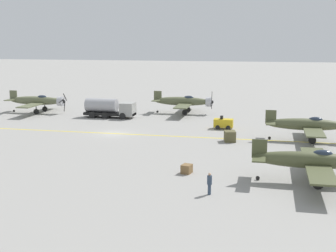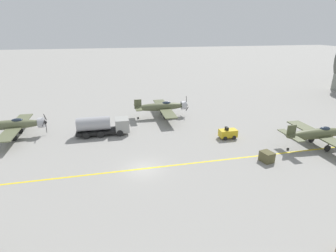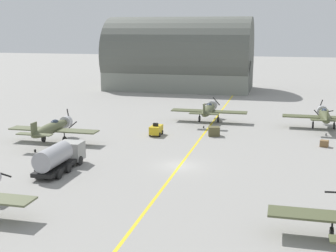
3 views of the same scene
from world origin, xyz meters
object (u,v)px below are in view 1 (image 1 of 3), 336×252
(fuel_tanker, at_px, (110,108))
(tow_tractor, at_px, (223,123))
(airplane_near_left, at_px, (38,101))
(airplane_mid_left, at_px, (184,101))
(airplane_far_right, at_px, (313,161))
(supply_crate_mid_lane, at_px, (230,136))
(airplane_far_center, at_px, (309,125))
(supply_crate_by_tanker, at_px, (187,169))
(ground_crew_inspecting, at_px, (209,183))

(fuel_tanker, xyz_separation_m, tow_tractor, (5.54, 18.30, -0.72))
(airplane_near_left, distance_m, airplane_mid_left, 24.27)
(airplane_far_right, xyz_separation_m, supply_crate_mid_lane, (-15.16, -8.30, -1.37))
(airplane_far_center, distance_m, tow_tractor, 12.26)
(airplane_far_right, bearing_deg, supply_crate_mid_lane, -139.80)
(airplane_mid_left, relative_size, supply_crate_mid_lane, 7.79)
(airplane_far_center, bearing_deg, airplane_near_left, -117.65)
(fuel_tanker, relative_size, supply_crate_mid_lane, 5.19)
(airplane_far_right, relative_size, supply_crate_by_tanker, 12.09)
(airplane_near_left, height_order, airplane_far_right, airplane_far_right)
(airplane_far_center, distance_m, airplane_near_left, 44.27)
(airplane_mid_left, bearing_deg, tow_tractor, 22.79)
(airplane_far_center, distance_m, supply_crate_mid_lane, 9.58)
(fuel_tanker, bearing_deg, supply_crate_mid_lane, 55.91)
(airplane_near_left, distance_m, supply_crate_mid_lane, 36.46)
(airplane_far_center, relative_size, ground_crew_inspecting, 6.73)
(airplane_near_left, distance_m, fuel_tanker, 13.32)
(tow_tractor, relative_size, supply_crate_mid_lane, 1.69)
(airplane_far_right, xyz_separation_m, tow_tractor, (-23.07, -9.86, -1.22))
(airplane_mid_left, distance_m, tow_tractor, 14.16)
(tow_tractor, bearing_deg, airplane_far_center, 62.15)
(airplane_mid_left, relative_size, fuel_tanker, 1.50)
(airplane_near_left, relative_size, airplane_mid_left, 1.00)
(airplane_far_center, xyz_separation_m, supply_crate_by_tanker, (16.62, -11.93, -1.60))
(airplane_far_center, relative_size, fuel_tanker, 1.50)
(airplane_near_left, xyz_separation_m, ground_crew_inspecting, (35.26, 33.14, -1.04))
(airplane_far_right, distance_m, fuel_tanker, 40.15)
(fuel_tanker, height_order, ground_crew_inspecting, fuel_tanker)
(ground_crew_inspecting, height_order, supply_crate_mid_lane, ground_crew_inspecting)
(tow_tractor, distance_m, supply_crate_by_tanker, 22.35)
(ground_crew_inspecting, distance_m, supply_crate_mid_lane, 19.90)
(tow_tractor, height_order, supply_crate_mid_lane, tow_tractor)
(fuel_tanker, xyz_separation_m, supply_crate_by_tanker, (27.86, 17.16, -1.10))
(tow_tractor, bearing_deg, airplane_mid_left, -147.30)
(airplane_far_right, distance_m, tow_tractor, 25.12)
(supply_crate_by_tanker, height_order, supply_crate_mid_lane, supply_crate_mid_lane)
(fuel_tanker, bearing_deg, airplane_mid_left, 120.64)
(airplane_mid_left, relative_size, supply_crate_by_tanker, 12.09)
(airplane_far_center, height_order, airplane_mid_left, airplane_mid_left)
(airplane_mid_left, distance_m, fuel_tanker, 12.43)
(airplane_near_left, bearing_deg, airplane_far_right, 69.37)
(airplane_far_right, relative_size, airplane_mid_left, 1.00)
(airplane_far_center, bearing_deg, ground_crew_inspecting, -32.80)
(ground_crew_inspecting, bearing_deg, tow_tractor, -176.59)
(airplane_mid_left, xyz_separation_m, fuel_tanker, (6.33, -10.68, -0.50))
(airplane_mid_left, bearing_deg, supply_crate_mid_lane, 14.99)
(airplane_far_right, height_order, supply_crate_mid_lane, airplane_far_right)
(airplane_far_center, distance_m, airplane_far_right, 17.40)
(airplane_mid_left, distance_m, supply_crate_by_tanker, 34.84)
(supply_crate_by_tanker, relative_size, supply_crate_mid_lane, 0.64)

